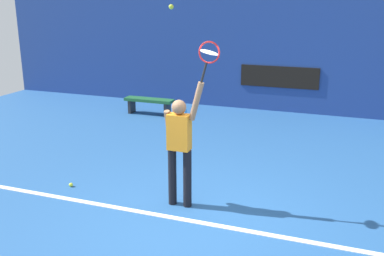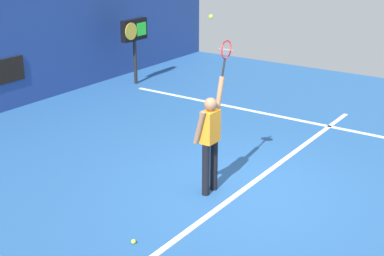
{
  "view_description": "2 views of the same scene",
  "coord_description": "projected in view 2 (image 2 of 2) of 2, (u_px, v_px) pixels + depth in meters",
  "views": [
    {
      "loc": [
        1.96,
        -5.53,
        3.12
      ],
      "look_at": [
        -0.27,
        0.51,
        1.23
      ],
      "focal_mm": 41.3,
      "sensor_mm": 36.0,
      "label": 1
    },
    {
      "loc": [
        -7.67,
        -4.31,
        4.3
      ],
      "look_at": [
        -0.11,
        0.91,
        0.96
      ],
      "focal_mm": 52.01,
      "sensor_mm": 36.0,
      "label": 2
    }
  ],
  "objects": [
    {
      "name": "court_baseline",
      "position": [
        244.0,
        189.0,
        9.64
      ],
      "size": [
        10.0,
        0.1,
        0.01
      ],
      "primitive_type": "cube",
      "color": "white",
      "rests_on": "ground_plane"
    },
    {
      "name": "tennis_player",
      "position": [
        210.0,
        137.0,
        9.23
      ],
      "size": [
        0.64,
        0.31,
        1.98
      ],
      "color": "black",
      "rests_on": "ground_plane"
    },
    {
      "name": "tennis_ball",
      "position": [
        211.0,
        17.0,
        8.45
      ],
      "size": [
        0.07,
        0.07,
        0.07
      ],
      "primitive_type": "sphere",
      "color": "#CCE033"
    },
    {
      "name": "court_sideline",
      "position": [
        248.0,
        110.0,
        13.81
      ],
      "size": [
        0.1,
        7.0,
        0.01
      ],
      "primitive_type": "cube",
      "color": "white",
      "rests_on": "ground_plane"
    },
    {
      "name": "spare_ball",
      "position": [
        134.0,
        242.0,
        7.99
      ],
      "size": [
        0.07,
        0.07,
        0.07
      ],
      "primitive_type": "sphere",
      "color": "#CCE033",
      "rests_on": "ground_plane"
    },
    {
      "name": "ground_plane",
      "position": [
        239.0,
        188.0,
        9.7
      ],
      "size": [
        18.0,
        18.0,
        0.0
      ],
      "primitive_type": "plane",
      "color": "#23518C"
    },
    {
      "name": "scoreboard_clock",
      "position": [
        134.0,
        33.0,
        15.68
      ],
      "size": [
        0.96,
        0.2,
        1.87
      ],
      "color": "black",
      "rests_on": "ground_plane"
    },
    {
      "name": "tennis_racket",
      "position": [
        226.0,
        52.0,
        9.11
      ],
      "size": [
        0.38,
        0.27,
        0.63
      ],
      "color": "black"
    }
  ]
}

